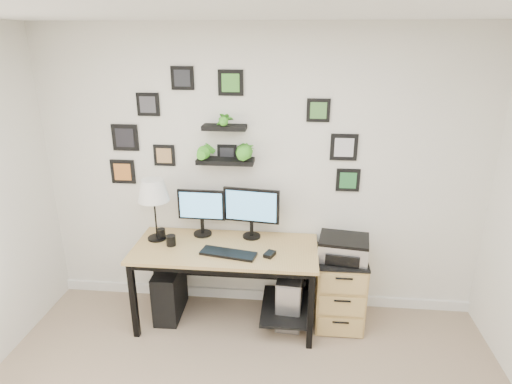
# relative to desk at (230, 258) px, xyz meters

# --- Properties ---
(room) EXTENTS (4.00, 4.00, 4.00)m
(room) POSITION_rel_desk_xyz_m (0.24, 0.32, -0.58)
(room) COLOR tan
(room) RESTS_ON ground
(desk) EXTENTS (1.60, 0.70, 0.75)m
(desk) POSITION_rel_desk_xyz_m (0.00, 0.00, 0.00)
(desk) COLOR tan
(desk) RESTS_ON ground
(monitor_left) EXTENTS (0.43, 0.17, 0.44)m
(monitor_left) POSITION_rel_desk_xyz_m (-0.28, 0.19, 0.38)
(monitor_left) COLOR black
(monitor_left) RESTS_ON desk
(monitor_right) EXTENTS (0.51, 0.18, 0.47)m
(monitor_right) POSITION_rel_desk_xyz_m (0.17, 0.18, 0.40)
(monitor_right) COLOR black
(monitor_right) RESTS_ON desk
(keyboard) EXTENTS (0.49, 0.24, 0.02)m
(keyboard) POSITION_rel_desk_xyz_m (0.01, -0.17, 0.14)
(keyboard) COLOR black
(keyboard) RESTS_ON desk
(mouse) EXTENTS (0.11, 0.13, 0.03)m
(mouse) POSITION_rel_desk_xyz_m (0.36, -0.15, 0.14)
(mouse) COLOR black
(mouse) RESTS_ON desk
(table_lamp) EXTENTS (0.28, 0.28, 0.56)m
(table_lamp) POSITION_rel_desk_xyz_m (-0.68, 0.07, 0.58)
(table_lamp) COLOR black
(table_lamp) RESTS_ON desk
(mug) EXTENTS (0.08, 0.08, 0.09)m
(mug) POSITION_rel_desk_xyz_m (-0.51, -0.04, 0.17)
(mug) COLOR black
(mug) RESTS_ON desk
(pen_cup) EXTENTS (0.07, 0.07, 0.09)m
(pen_cup) POSITION_rel_desk_xyz_m (-0.64, 0.08, 0.17)
(pen_cup) COLOR black
(pen_cup) RESTS_ON desk
(pc_tower_black) EXTENTS (0.23, 0.49, 0.48)m
(pc_tower_black) POSITION_rel_desk_xyz_m (-0.58, 0.01, -0.38)
(pc_tower_black) COLOR black
(pc_tower_black) RESTS_ON ground
(pc_tower_grey) EXTENTS (0.25, 0.51, 0.49)m
(pc_tower_grey) POSITION_rel_desk_xyz_m (0.54, 0.05, -0.38)
(pc_tower_grey) COLOR gray
(pc_tower_grey) RESTS_ON ground
(file_cabinet) EXTENTS (0.43, 0.53, 0.67)m
(file_cabinet) POSITION_rel_desk_xyz_m (0.98, 0.06, -0.29)
(file_cabinet) COLOR tan
(file_cabinet) RESTS_ON ground
(printer) EXTENTS (0.45, 0.38, 0.19)m
(printer) POSITION_rel_desk_xyz_m (0.99, 0.02, 0.14)
(printer) COLOR silver
(printer) RESTS_ON file_cabinet
(wall_decor) EXTENTS (2.27, 0.18, 1.06)m
(wall_decor) POSITION_rel_desk_xyz_m (-0.08, 0.27, 1.02)
(wall_decor) COLOR black
(wall_decor) RESTS_ON ground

